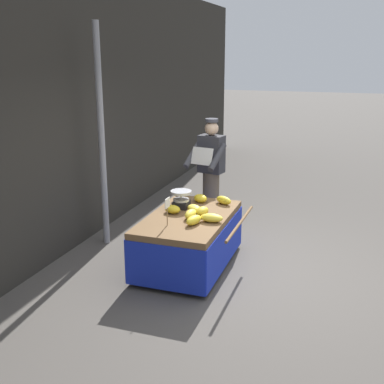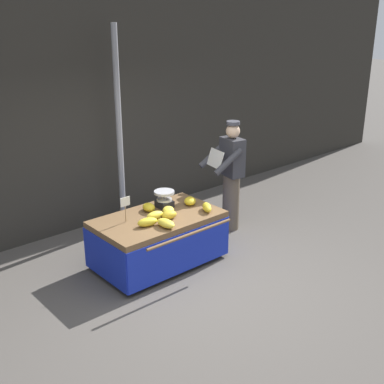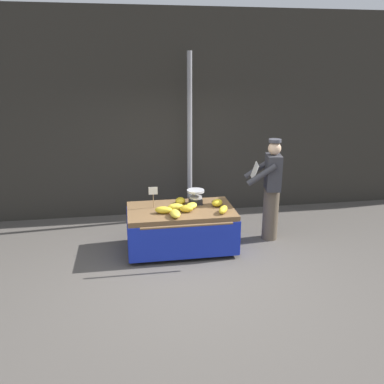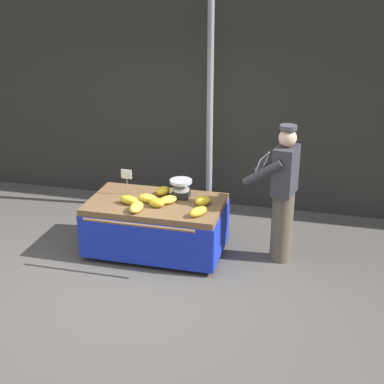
{
  "view_description": "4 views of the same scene",
  "coord_description": "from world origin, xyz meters",
  "views": [
    {
      "loc": [
        -5.46,
        -1.03,
        2.68
      ],
      "look_at": [
        0.15,
        0.9,
        0.95
      ],
      "focal_mm": 44.98,
      "sensor_mm": 36.0,
      "label": 1
    },
    {
      "loc": [
        -3.62,
        -3.94,
        3.23
      ],
      "look_at": [
        0.48,
        0.77,
        0.94
      ],
      "focal_mm": 46.26,
      "sensor_mm": 36.0,
      "label": 2
    },
    {
      "loc": [
        -0.82,
        -5.02,
        2.83
      ],
      "look_at": [
        0.17,
        0.99,
        0.92
      ],
      "focal_mm": 37.73,
      "sensor_mm": 36.0,
      "label": 3
    },
    {
      "loc": [
        1.94,
        -5.06,
        3.32
      ],
      "look_at": [
        0.46,
        0.78,
        0.9
      ],
      "focal_mm": 51.25,
      "sensor_mm": 36.0,
      "label": 4
    }
  ],
  "objects": [
    {
      "name": "banana_bunch_0",
      "position": [
        0.59,
        0.59,
        0.74
      ],
      "size": [
        0.23,
        0.28,
        0.11
      ],
      "primitive_type": "ellipsoid",
      "rotation": [
        0.0,
        0.0,
        2.62
      ],
      "color": "yellow",
      "rests_on": "banana_cart"
    },
    {
      "name": "price_sign",
      "position": [
        -0.44,
        1.0,
        0.94
      ],
      "size": [
        0.14,
        0.01,
        0.34
      ],
      "color": "#997A51",
      "rests_on": "banana_cart"
    },
    {
      "name": "banana_cart",
      "position": [
        -0.02,
        0.88,
        0.5
      ],
      "size": [
        1.69,
        1.18,
        0.69
      ],
      "color": "brown",
      "rests_on": "ground"
    },
    {
      "name": "weighing_scale",
      "position": [
        0.25,
        1.08,
        0.81
      ],
      "size": [
        0.28,
        0.28,
        0.23
      ],
      "color": "black",
      "rests_on": "banana_cart"
    },
    {
      "name": "ground_plane",
      "position": [
        0.0,
        0.0,
        0.0
      ],
      "size": [
        60.0,
        60.0,
        0.0
      ],
      "primitive_type": "plane",
      "color": "#514C47"
    },
    {
      "name": "banana_bunch_5",
      "position": [
        -0.31,
        0.71,
        0.74
      ],
      "size": [
        0.29,
        0.19,
        0.11
      ],
      "primitive_type": "ellipsoid",
      "rotation": [
        0.0,
        0.0,
        1.31
      ],
      "color": "yellow",
      "rests_on": "banana_cart"
    },
    {
      "name": "banana_bunch_6",
      "position": [
        -0.15,
        0.54,
        0.74
      ],
      "size": [
        0.16,
        0.29,
        0.1
      ],
      "primitive_type": "ellipsoid",
      "rotation": [
        0.0,
        0.0,
        0.04
      ],
      "color": "yellow",
      "rests_on": "banana_cart"
    },
    {
      "name": "vendor_person",
      "position": [
        1.51,
        1.05,
        0.87
      ],
      "size": [
        0.64,
        0.59,
        1.71
      ],
      "color": "brown",
      "rests_on": "ground"
    },
    {
      "name": "banana_bunch_4",
      "position": [
        0.04,
        0.72,
        0.74
      ],
      "size": [
        0.23,
        0.18,
        0.11
      ],
      "primitive_type": "ellipsoid",
      "rotation": [
        0.0,
        0.0,
        1.36
      ],
      "color": "gold",
      "rests_on": "banana_cart"
    },
    {
      "name": "banana_bunch_2",
      "position": [
        0.0,
        1.11,
        0.74
      ],
      "size": [
        0.21,
        0.25,
        0.11
      ],
      "primitive_type": "ellipsoid",
      "rotation": [
        0.0,
        0.0,
        2.87
      ],
      "color": "gold",
      "rests_on": "banana_cart"
    },
    {
      "name": "street_pole",
      "position": [
        0.34,
        2.28,
        1.54
      ],
      "size": [
        0.09,
        0.09,
        3.08
      ],
      "primitive_type": "cylinder",
      "color": "gray",
      "rests_on": "ground"
    },
    {
      "name": "back_wall",
      "position": [
        0.0,
        2.74,
        1.92
      ],
      "size": [
        16.0,
        0.24,
        3.84
      ],
      "primitive_type": "cube",
      "color": "#2D2B26",
      "rests_on": "ground"
    },
    {
      "name": "banana_bunch_7",
      "position": [
        0.57,
        0.91,
        0.74
      ],
      "size": [
        0.25,
        0.26,
        0.11
      ],
      "primitive_type": "ellipsoid",
      "rotation": [
        0.0,
        0.0,
        2.53
      ],
      "color": "gold",
      "rests_on": "banana_cart"
    },
    {
      "name": "banana_bunch_1",
      "position": [
        -0.11,
        0.82,
        0.74
      ],
      "size": [
        0.25,
        0.13,
        0.11
      ],
      "primitive_type": "ellipsoid",
      "rotation": [
        0.0,
        0.0,
        1.52
      ],
      "color": "yellow",
      "rests_on": "banana_cart"
    },
    {
      "name": "banana_bunch_3",
      "position": [
        0.14,
        0.86,
        0.73
      ],
      "size": [
        0.27,
        0.28,
        0.09
      ],
      "primitive_type": "ellipsoid",
      "rotation": [
        0.0,
        0.0,
        2.45
      ],
      "color": "yellow",
      "rests_on": "banana_cart"
    }
  ]
}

